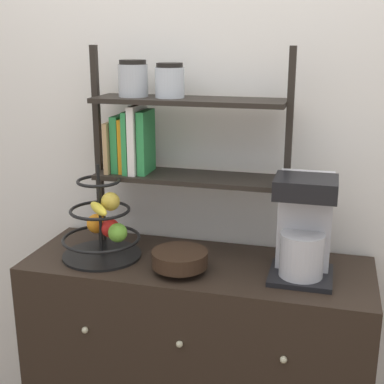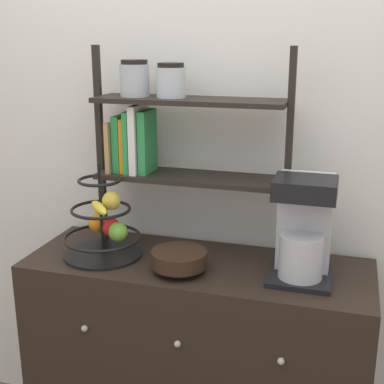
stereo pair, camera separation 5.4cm
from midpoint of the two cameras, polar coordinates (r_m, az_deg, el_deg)
wall_back at (r=2.14m, az=1.64°, el=4.70°), size 7.00×0.05×2.60m
sideboard at (r=2.23m, az=-0.26°, el=-18.46°), size 1.28×0.47×0.92m
coffee_maker at (r=1.87m, az=11.03°, el=-3.79°), size 0.22×0.21×0.36m
fruit_stand at (r=2.05m, az=-10.21°, el=-3.72°), size 0.30×0.30×0.36m
wooden_bowl at (r=1.91m, az=-2.13°, el=-7.23°), size 0.20×0.20×0.08m
shelf_hutch at (r=2.01m, az=-4.14°, el=6.77°), size 0.76×0.20×0.78m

